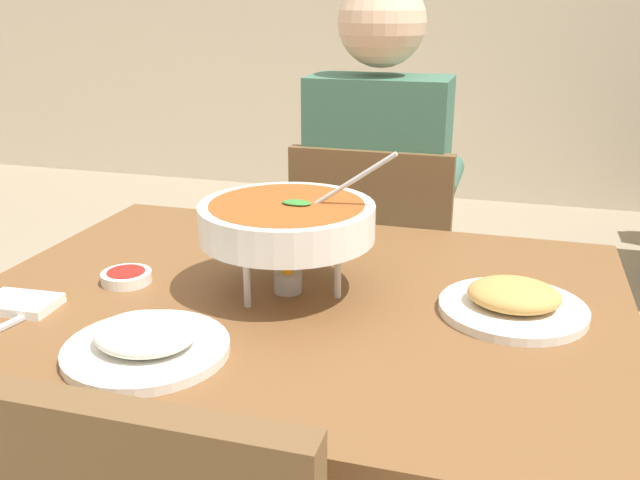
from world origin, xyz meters
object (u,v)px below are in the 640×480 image
(dining_table_main, at_px, (297,358))
(chair_diner_main, at_px, (375,280))
(sauce_dish, at_px, (126,277))
(curry_bowl, at_px, (287,222))
(appetizer_plate, at_px, (513,302))
(diner_main, at_px, (380,196))
(rice_plate, at_px, (146,342))

(dining_table_main, relative_size, chair_diner_main, 1.25)
(sauce_dish, bearing_deg, curry_bowl, 8.15)
(dining_table_main, xyz_separation_m, appetizer_plate, (0.36, 0.03, 0.14))
(diner_main, relative_size, sauce_dish, 14.56)
(curry_bowl, bearing_deg, rice_plate, -114.63)
(chair_diner_main, relative_size, sauce_dish, 10.00)
(dining_table_main, distance_m, curry_bowl, 0.25)
(curry_bowl, distance_m, rice_plate, 0.32)
(diner_main, bearing_deg, chair_diner_main, -90.00)
(curry_bowl, height_order, sauce_dish, curry_bowl)
(chair_diner_main, height_order, sauce_dish, chair_diner_main)
(diner_main, xyz_separation_m, sauce_dish, (-0.31, -0.78, 0.03))
(dining_table_main, distance_m, diner_main, 0.75)
(dining_table_main, xyz_separation_m, diner_main, (0.00, 0.74, 0.10))
(appetizer_plate, relative_size, sauce_dish, 2.67)
(diner_main, bearing_deg, rice_plate, -98.05)
(dining_table_main, relative_size, diner_main, 0.86)
(curry_bowl, xyz_separation_m, rice_plate, (-0.12, -0.27, -0.11))
(diner_main, bearing_deg, dining_table_main, -90.00)
(appetizer_plate, distance_m, sauce_dish, 0.68)
(curry_bowl, bearing_deg, chair_diner_main, 88.56)
(chair_diner_main, distance_m, curry_bowl, 0.80)
(chair_diner_main, xyz_separation_m, sauce_dish, (-0.31, -0.74, 0.27))
(diner_main, height_order, curry_bowl, diner_main)
(curry_bowl, bearing_deg, dining_table_main, -26.35)
(diner_main, height_order, rice_plate, diner_main)
(diner_main, bearing_deg, sauce_dish, -111.94)
(dining_table_main, relative_size, sauce_dish, 12.53)
(rice_plate, bearing_deg, chair_diner_main, 81.68)
(appetizer_plate, bearing_deg, rice_plate, -150.23)
(rice_plate, distance_m, sauce_dish, 0.29)
(diner_main, distance_m, curry_bowl, 0.75)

